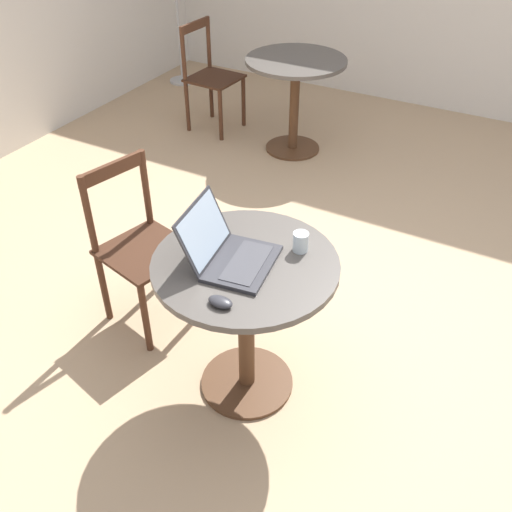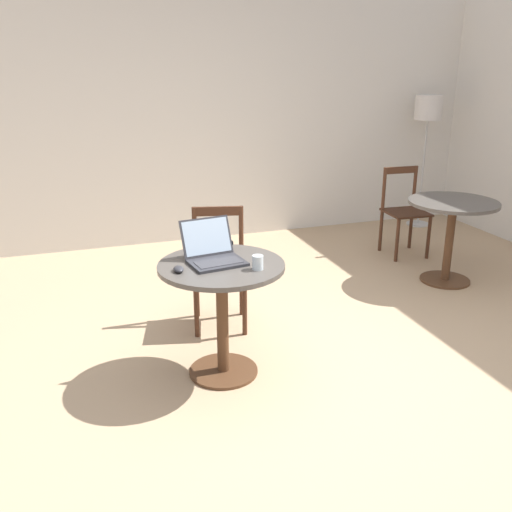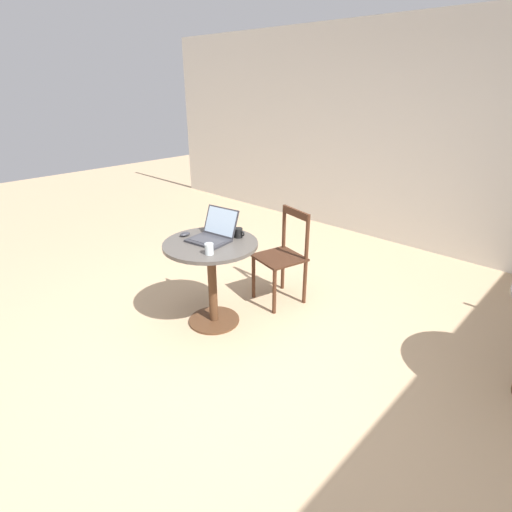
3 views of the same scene
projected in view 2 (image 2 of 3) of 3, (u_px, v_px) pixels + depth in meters
name	position (u px, v px, depth m)	size (l,w,h in m)	color
ground_plane	(328.00, 376.00, 3.70)	(16.00, 16.00, 0.00)	tan
wall_back	(203.00, 117.00, 6.15)	(9.40, 0.06, 2.70)	silver
cafe_table_near	(222.00, 291.00, 3.56)	(0.79, 0.79, 0.76)	#51331E
cafe_table_mid	(452.00, 221.00, 5.10)	(0.79, 0.79, 0.76)	#51331E
chair_near_back	(219.00, 268.00, 4.31)	(0.49, 0.49, 0.90)	#472819
chair_mid_back	(404.00, 212.00, 5.89)	(0.43, 0.43, 0.90)	#472819
floor_lamp	(428.00, 115.00, 6.64)	(0.32, 0.32, 1.55)	#B7B7B7
laptop	(214.00, 254.00, 3.52)	(0.37, 0.38, 0.24)	#2D2D33
mouse	(179.00, 269.00, 3.37)	(0.06, 0.10, 0.03)	#2D2D33
mug	(223.00, 244.00, 3.73)	(0.11, 0.07, 0.08)	black
drinking_glass	(258.00, 262.00, 3.39)	(0.07, 0.07, 0.09)	silver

